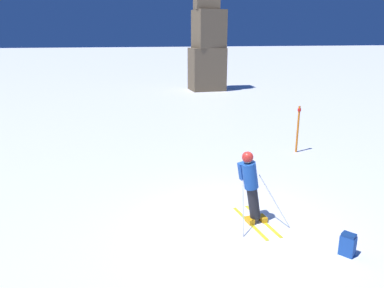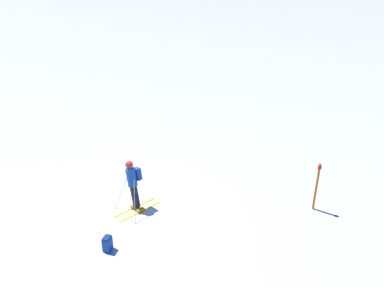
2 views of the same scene
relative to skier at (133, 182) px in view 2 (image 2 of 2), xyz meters
The scene contains 4 objects.
ground_plane 1.14m from the skier, behind, with size 300.00×300.00×0.00m, color white.
skier is the anchor object (origin of this frame).
spare_backpack 2.49m from the skier, 51.61° to the right, with size 0.35×0.37×0.50m.
trail_marker 6.52m from the skier, 50.54° to the left, with size 0.13×0.13×1.87m.
Camera 2 is at (10.65, -5.51, 7.96)m, focal length 35.00 mm.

